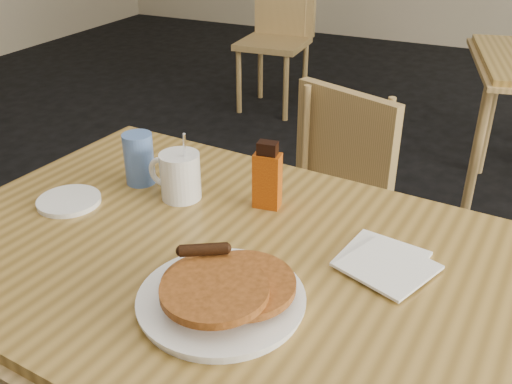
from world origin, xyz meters
TOP-DOWN VIEW (x-y plane):
  - main_table at (-0.06, -0.04)m, footprint 1.36×0.98m
  - chair_main_far at (-0.07, 0.69)m, footprint 0.49×0.50m
  - chair_wall_extra at (-1.16, 2.74)m, footprint 0.45×0.45m
  - pancake_plate at (0.01, -0.19)m, footprint 0.29×0.29m
  - coffee_mug at (-0.27, 0.11)m, footprint 0.13×0.09m
  - syrup_bottle at (-0.07, 0.16)m, footprint 0.06×0.05m
  - napkin_stack at (0.23, 0.05)m, footprint 0.20×0.21m
  - blue_tumbler at (-0.40, 0.13)m, footprint 0.08×0.08m
  - side_saucer at (-0.48, -0.03)m, footprint 0.19×0.19m

SIDE VIEW (x-z plane):
  - chair_main_far at x=-0.07m, z-range 0.08..0.92m
  - chair_wall_extra at x=-1.16m, z-range 0.09..1.04m
  - main_table at x=-0.06m, z-range 0.33..1.08m
  - napkin_stack at x=0.23m, z-range 0.75..0.76m
  - side_saucer at x=-0.48m, z-range 0.75..0.76m
  - pancake_plate at x=0.01m, z-range 0.73..0.82m
  - coffee_mug at x=-0.27m, z-range 0.72..0.89m
  - blue_tumbler at x=-0.40m, z-range 0.75..0.88m
  - syrup_bottle at x=-0.07m, z-range 0.74..0.90m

